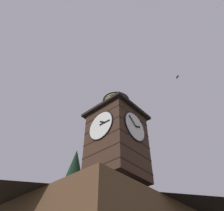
{
  "coord_description": "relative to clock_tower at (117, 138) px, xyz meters",
  "views": [
    {
      "loc": [
        11.63,
        10.17,
        1.35
      ],
      "look_at": [
        -0.81,
        -0.91,
        15.79
      ],
      "focal_mm": 35.7,
      "sensor_mm": 36.0,
      "label": 1
    }
  ],
  "objects": [
    {
      "name": "flying_bird_high",
      "position": [
        -3.94,
        5.31,
        7.31
      ],
      "size": [
        0.37,
        0.45,
        0.12
      ],
      "color": "black"
    },
    {
      "name": "clock_tower",
      "position": [
        0.0,
        0.0,
        0.0
      ],
      "size": [
        4.68,
        4.68,
        9.62
      ],
      "color": "#422B1E",
      "rests_on": "building_main"
    }
  ]
}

